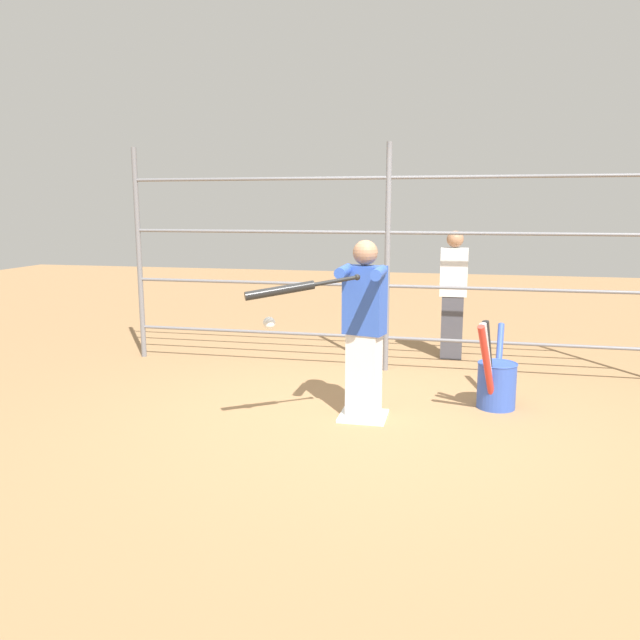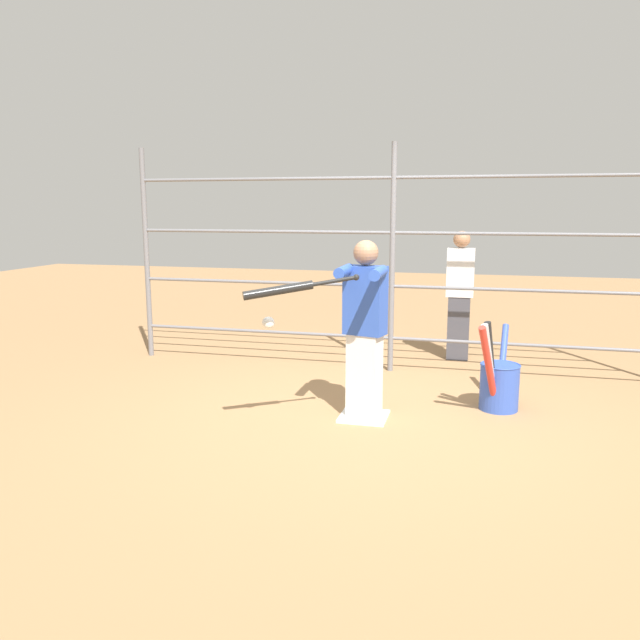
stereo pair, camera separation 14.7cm
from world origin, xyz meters
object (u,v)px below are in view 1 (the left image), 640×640
Objects in this scene: baseball_bat_swinging at (290,289)px; bystander_behind_fence at (453,293)px; batter at (364,324)px; softball_in_flight at (269,323)px; bat_bucket at (495,381)px.

baseball_bat_swinging is 3.22m from bystander_behind_fence.
baseball_bat_swinging is at bearing 54.82° from batter.
batter is 0.84m from softball_in_flight.
softball_in_flight reaches higher than bat_bucket.
bystander_behind_fence reaches higher than softball_in_flight.
softball_in_flight is (0.21, -0.13, -0.29)m from baseball_bat_swinging.
baseball_bat_swinging is at bearing 68.85° from bystander_behind_fence.
softball_in_flight is 2.15m from bat_bucket.
batter is 1.00× the size of bystander_behind_fence.
batter is 1.35× the size of bat_bucket.
bystander_behind_fence reaches higher than bat_bucket.
bystander_behind_fence reaches higher than baseball_bat_swinging.
batter is 1.90× the size of baseball_bat_swinging.
bystander_behind_fence is (0.41, -1.81, 0.53)m from bat_bucket.
baseball_bat_swinging is 2.16m from bat_bucket.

